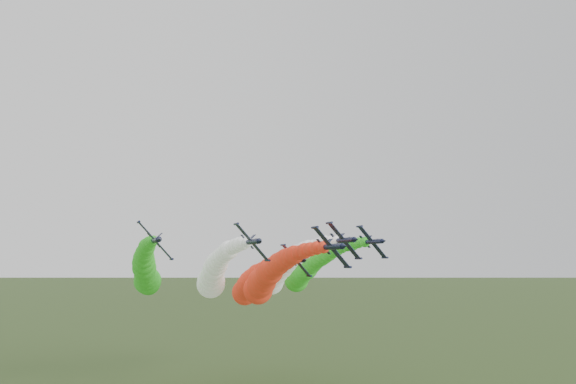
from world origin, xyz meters
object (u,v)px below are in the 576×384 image
(jet_inner_right, at_px, (282,270))
(jet_lead, at_px, (267,278))
(jet_outer_right, at_px, (308,269))
(jet_inner_left, at_px, (214,273))
(jet_outer_left, at_px, (146,272))
(jet_trail, at_px, (251,283))

(jet_inner_right, bearing_deg, jet_lead, -130.04)
(jet_inner_right, distance_m, jet_outer_right, 15.30)
(jet_lead, relative_size, jet_inner_right, 1.01)
(jet_inner_left, xyz_separation_m, jet_outer_left, (-15.63, 3.07, 0.44))
(jet_inner_right, bearing_deg, jet_inner_left, 161.60)
(jet_outer_right, bearing_deg, jet_inner_left, -168.64)
(jet_inner_right, distance_m, jet_outer_left, 31.95)
(jet_trail, bearing_deg, jet_lead, -98.81)
(jet_lead, xyz_separation_m, jet_trail, (3.84, 24.80, -2.22))
(jet_inner_left, distance_m, jet_inner_right, 16.11)
(jet_inner_left, bearing_deg, jet_inner_right, -18.40)
(jet_outer_right, xyz_separation_m, jet_trail, (-13.58, 7.02, -3.90))
(jet_trail, bearing_deg, jet_inner_right, -82.29)
(jet_outer_left, bearing_deg, jet_lead, -32.16)
(jet_trail, bearing_deg, jet_outer_right, -27.33)
(jet_inner_right, relative_size, jet_outer_left, 1.00)
(jet_lead, distance_m, jet_trail, 25.20)
(jet_outer_right, bearing_deg, jet_outer_left, -176.93)
(jet_inner_left, bearing_deg, jet_outer_left, 168.90)
(jet_inner_left, height_order, jet_outer_right, jet_outer_right)
(jet_lead, distance_m, jet_outer_right, 24.95)
(jet_lead, xyz_separation_m, jet_inner_left, (-9.06, 12.46, 0.82))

